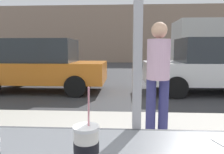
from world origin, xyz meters
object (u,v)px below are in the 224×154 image
Objects in this scene: soda_cup_left at (86,146)px; pedestrian at (158,73)px; parked_car_orange at (42,65)px; parked_car_white at (212,66)px.

soda_cup_left is 2.28m from pedestrian.
parked_car_orange is 2.58× the size of pedestrian.
soda_cup_left is 6.79m from parked_car_white.
soda_cup_left is 0.08× the size of parked_car_orange.
pedestrian is at bearing -50.59° from parked_car_orange.
parked_car_white is (5.57, 0.00, 0.01)m from parked_car_orange.
soda_cup_left is at bearing -67.07° from parked_car_orange.
soda_cup_left is 0.08× the size of parked_car_white.
soda_cup_left is at bearing -116.15° from parked_car_white.
parked_car_white reaches higher than soda_cup_left.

